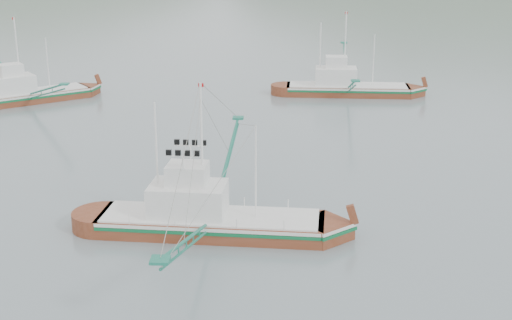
{
  "coord_description": "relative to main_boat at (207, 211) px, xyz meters",
  "views": [
    {
      "loc": [
        1.41,
        -36.72,
        16.8
      ],
      "look_at": [
        0.0,
        6.0,
        3.2
      ],
      "focal_mm": 50.0,
      "sensor_mm": 36.0,
      "label": 1
    }
  ],
  "objects": [
    {
      "name": "ground",
      "position": [
        2.72,
        -1.81,
        -1.39
      ],
      "size": [
        1200.0,
        1200.0,
        0.0
      ],
      "primitive_type": "plane",
      "color": "slate",
      "rests_on": "ground"
    },
    {
      "name": "bg_boat_far",
      "position": [
        11.39,
        38.01,
        -0.05
      ],
      "size": [
        13.37,
        24.0,
        9.71
      ],
      "rotation": [
        0.0,
        0.0,
        -0.04
      ],
      "color": "maroon",
      "rests_on": "ground"
    },
    {
      "name": "bg_boat_left",
      "position": [
        -22.33,
        33.33,
        0.65
      ],
      "size": [
        17.7,
        20.85,
        9.52
      ],
      "rotation": [
        0.0,
        0.0,
        0.64
      ],
      "color": "maroon",
      "rests_on": "ground"
    },
    {
      "name": "main_boat",
      "position": [
        0.0,
        0.0,
        0.0
      ],
      "size": [
        13.44,
        23.9,
        9.69
      ],
      "rotation": [
        0.0,
        0.0,
        -0.08
      ],
      "color": "maroon",
      "rests_on": "ground"
    }
  ]
}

